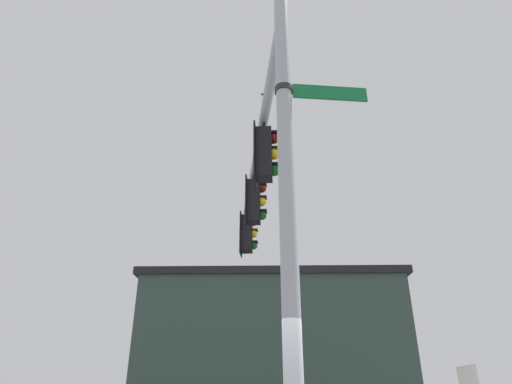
% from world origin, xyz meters
% --- Properties ---
extents(signal_pole, '(0.21, 0.21, 7.30)m').
position_xyz_m(signal_pole, '(0.00, 0.00, 3.65)').
color(signal_pole, '#ADB2B7').
rests_on(signal_pole, ground).
extents(mast_arm, '(7.31, 1.39, 0.19)m').
position_xyz_m(mast_arm, '(-3.64, -0.60, 6.74)').
color(mast_arm, '#ADB2B7').
extents(traffic_light_nearest_pole, '(0.54, 0.49, 1.31)m').
position_xyz_m(traffic_light_nearest_pole, '(-2.41, -0.38, 5.95)').
color(traffic_light_nearest_pole, black).
extents(traffic_light_mid_inner, '(0.54, 0.49, 1.31)m').
position_xyz_m(traffic_light_mid_inner, '(-4.61, -0.74, 5.95)').
color(traffic_light_mid_inner, black).
extents(traffic_light_mid_outer, '(0.54, 0.49, 1.31)m').
position_xyz_m(traffic_light_mid_outer, '(-6.80, -1.10, 5.95)').
color(traffic_light_mid_outer, black).
extents(street_name_sign, '(0.33, 1.27, 0.22)m').
position_xyz_m(street_name_sign, '(-0.06, 0.37, 5.54)').
color(street_name_sign, '#147238').
extents(bird_flying, '(0.40, 0.29, 0.08)m').
position_xyz_m(bird_flying, '(-5.04, -0.45, 9.31)').
color(bird_flying, '#4C4742').
extents(storefront_building, '(6.64, 11.25, 6.49)m').
position_xyz_m(storefront_building, '(-14.74, -0.75, 3.26)').
color(storefront_building, '#33473D').
rests_on(storefront_building, ground).
extents(tree_by_storefront, '(3.96, 3.96, 7.71)m').
position_xyz_m(tree_by_storefront, '(-16.55, -2.23, 5.69)').
color(tree_by_storefront, '#4C3823').
rests_on(tree_by_storefront, ground).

